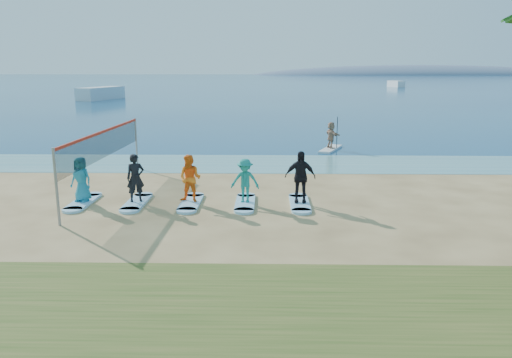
{
  "coord_description": "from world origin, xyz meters",
  "views": [
    {
      "loc": [
        0.7,
        -14.95,
        4.93
      ],
      "look_at": [
        0.35,
        2.0,
        1.1
      ],
      "focal_mm": 35.0,
      "sensor_mm": 36.0,
      "label": 1
    }
  ],
  "objects_px": {
    "paddleboard": "(331,149)",
    "surfboard_1": "(137,202)",
    "student_2": "(190,178)",
    "volleyball_net": "(104,144)",
    "student_3": "(245,181)",
    "boat_offshore_a": "(101,100)",
    "student_1": "(135,178)",
    "paddleboarder": "(331,135)",
    "surfboard_4": "(300,203)",
    "surfboard_0": "(83,202)",
    "student_0": "(81,179)",
    "surfboard_2": "(191,203)",
    "surfboard_3": "(245,203)",
    "student_4": "(300,177)",
    "boat_offshore_b": "(396,87)"
  },
  "relations": [
    {
      "from": "paddleboard",
      "to": "surfboard_1",
      "type": "height_order",
      "value": "paddleboard"
    },
    {
      "from": "paddleboard",
      "to": "surfboard_2",
      "type": "bearing_deg",
      "value": -96.17
    },
    {
      "from": "volleyball_net",
      "to": "surfboard_2",
      "type": "bearing_deg",
      "value": -26.93
    },
    {
      "from": "volleyball_net",
      "to": "paddleboard",
      "type": "relative_size",
      "value": 3.03
    },
    {
      "from": "paddleboard",
      "to": "surfboard_1",
      "type": "distance_m",
      "value": 15.04
    },
    {
      "from": "boat_offshore_a",
      "to": "student_4",
      "type": "height_order",
      "value": "student_4"
    },
    {
      "from": "surfboard_3",
      "to": "student_0",
      "type": "bearing_deg",
      "value": 180.0
    },
    {
      "from": "surfboard_1",
      "to": "student_3",
      "type": "bearing_deg",
      "value": 0.0
    },
    {
      "from": "student_1",
      "to": "student_2",
      "type": "xyz_separation_m",
      "value": [
        2.0,
        0.0,
        -0.01
      ]
    },
    {
      "from": "paddleboarder",
      "to": "boat_offshore_b",
      "type": "xyz_separation_m",
      "value": [
        27.99,
        95.57,
        -0.91
      ]
    },
    {
      "from": "volleyball_net",
      "to": "student_3",
      "type": "relative_size",
      "value": 5.69
    },
    {
      "from": "student_2",
      "to": "surfboard_3",
      "type": "relative_size",
      "value": 0.79
    },
    {
      "from": "student_2",
      "to": "paddleboard",
      "type": "bearing_deg",
      "value": 75.67
    },
    {
      "from": "volleyball_net",
      "to": "paddleboarder",
      "type": "distance_m",
      "value": 14.72
    },
    {
      "from": "surfboard_3",
      "to": "surfboard_1",
      "type": "bearing_deg",
      "value": 180.0
    },
    {
      "from": "surfboard_3",
      "to": "surfboard_4",
      "type": "xyz_separation_m",
      "value": [
        2.0,
        0.0,
        0.0
      ]
    },
    {
      "from": "surfboard_1",
      "to": "surfboard_4",
      "type": "relative_size",
      "value": 1.0
    },
    {
      "from": "surfboard_4",
      "to": "surfboard_2",
      "type": "bearing_deg",
      "value": 180.0
    },
    {
      "from": "student_0",
      "to": "surfboard_2",
      "type": "bearing_deg",
      "value": 15.73
    },
    {
      "from": "surfboard_2",
      "to": "surfboard_4",
      "type": "xyz_separation_m",
      "value": [
        4.0,
        0.0,
        0.0
      ]
    },
    {
      "from": "paddleboarder",
      "to": "surfboard_3",
      "type": "bearing_deg",
      "value": 138.16
    },
    {
      "from": "volleyball_net",
      "to": "paddleboarder",
      "type": "relative_size",
      "value": 5.76
    },
    {
      "from": "student_2",
      "to": "surfboard_4",
      "type": "height_order",
      "value": "student_2"
    },
    {
      "from": "boat_offshore_b",
      "to": "student_1",
      "type": "bearing_deg",
      "value": -120.62
    },
    {
      "from": "student_0",
      "to": "surfboard_4",
      "type": "height_order",
      "value": "student_0"
    },
    {
      "from": "boat_offshore_b",
      "to": "student_1",
      "type": "relative_size",
      "value": 3.38
    },
    {
      "from": "surfboard_0",
      "to": "student_3",
      "type": "distance_m",
      "value": 6.05
    },
    {
      "from": "paddleboarder",
      "to": "surfboard_4",
      "type": "bearing_deg",
      "value": 146.71
    },
    {
      "from": "boat_offshore_a",
      "to": "surfboard_3",
      "type": "distance_m",
      "value": 63.73
    },
    {
      "from": "boat_offshore_b",
      "to": "surfboard_0",
      "type": "relative_size",
      "value": 2.7
    },
    {
      "from": "student_4",
      "to": "surfboard_4",
      "type": "bearing_deg",
      "value": 0.0
    },
    {
      "from": "boat_offshore_a",
      "to": "student_2",
      "type": "height_order",
      "value": "student_2"
    },
    {
      "from": "surfboard_0",
      "to": "surfboard_1",
      "type": "relative_size",
      "value": 1.0
    },
    {
      "from": "student_0",
      "to": "boat_offshore_a",
      "type": "bearing_deg",
      "value": 123.16
    },
    {
      "from": "paddleboard",
      "to": "surfboard_0",
      "type": "bearing_deg",
      "value": -108.64
    },
    {
      "from": "volleyball_net",
      "to": "surfboard_4",
      "type": "distance_m",
      "value": 8.12
    },
    {
      "from": "surfboard_0",
      "to": "student_2",
      "type": "relative_size",
      "value": 1.27
    },
    {
      "from": "surfboard_0",
      "to": "student_1",
      "type": "distance_m",
      "value": 2.2
    },
    {
      "from": "paddleboarder",
      "to": "surfboard_1",
      "type": "height_order",
      "value": "paddleboarder"
    },
    {
      "from": "boat_offshore_b",
      "to": "paddleboard",
      "type": "bearing_deg",
      "value": -118.17
    },
    {
      "from": "student_2",
      "to": "student_4",
      "type": "distance_m",
      "value": 4.0
    },
    {
      "from": "paddleboard",
      "to": "boat_offshore_a",
      "type": "relative_size",
      "value": 0.33
    },
    {
      "from": "student_3",
      "to": "surfboard_2",
      "type": "bearing_deg",
      "value": -174.3
    },
    {
      "from": "student_2",
      "to": "student_3",
      "type": "bearing_deg",
      "value": 14.17
    },
    {
      "from": "boat_offshore_a",
      "to": "student_1",
      "type": "relative_size",
      "value": 5.2
    },
    {
      "from": "student_4",
      "to": "student_3",
      "type": "bearing_deg",
      "value": -176.95
    },
    {
      "from": "surfboard_3",
      "to": "student_4",
      "type": "xyz_separation_m",
      "value": [
        2.0,
        0.0,
        0.99
      ]
    },
    {
      "from": "boat_offshore_b",
      "to": "surfboard_0",
      "type": "distance_m",
      "value": 114.58
    },
    {
      "from": "paddleboard",
      "to": "student_0",
      "type": "xyz_separation_m",
      "value": [
        -10.67,
        -12.28,
        0.86
      ]
    },
    {
      "from": "boat_offshore_a",
      "to": "student_4",
      "type": "distance_m",
      "value": 64.54
    }
  ]
}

